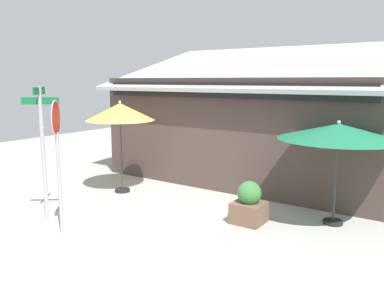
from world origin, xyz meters
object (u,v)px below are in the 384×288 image
stop_sign (57,143)px  sidewalk_planter (249,204)px  patio_umbrella_mustard_left (120,113)px  patio_umbrella_forest_green_center (338,132)px  street_sign_post (43,141)px

stop_sign → sidewalk_planter: 4.40m
patio_umbrella_mustard_left → patio_umbrella_forest_green_center: bearing=8.1°
stop_sign → patio_umbrella_forest_green_center: size_ratio=1.07×
street_sign_post → patio_umbrella_mustard_left: street_sign_post is taller
patio_umbrella_forest_green_center → sidewalk_planter: (-1.63, -1.01, -1.68)m
street_sign_post → stop_sign: street_sign_post is taller
sidewalk_planter → stop_sign: bearing=-136.8°
sidewalk_planter → street_sign_post: bearing=-146.4°
street_sign_post → sidewalk_planter: street_sign_post is taller
patio_umbrella_mustard_left → street_sign_post: bearing=-83.6°
patio_umbrella_forest_green_center → sidewalk_planter: patio_umbrella_forest_green_center is taller
street_sign_post → stop_sign: bearing=-16.4°
street_sign_post → stop_sign: 0.90m
sidewalk_planter → patio_umbrella_mustard_left: bearing=177.4°
street_sign_post → patio_umbrella_forest_green_center: street_sign_post is taller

